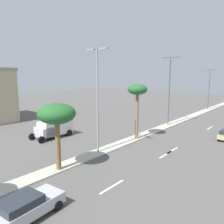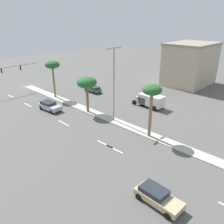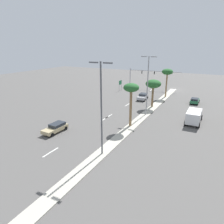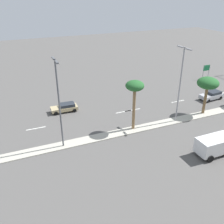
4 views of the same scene
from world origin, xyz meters
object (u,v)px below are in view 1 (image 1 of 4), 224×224
at_px(palm_tree_trailing, 57,115).
at_px(street_lamp_right, 97,94).
at_px(street_lamp_center, 169,86).
at_px(sedan_silver_mid, 26,206).
at_px(box_truck, 53,128).
at_px(street_lamp_left, 209,86).
at_px(palm_tree_inboard, 137,92).

xyz_separation_m(palm_tree_trailing, street_lamp_right, (-0.49, 5.70, 1.47)).
height_order(palm_tree_trailing, street_lamp_center, street_lamp_center).
xyz_separation_m(sedan_silver_mid, box_truck, (-13.50, 11.64, 0.49)).
bearing_deg(street_lamp_left, palm_tree_inboard, -89.05).
bearing_deg(box_truck, street_lamp_right, -3.14).
height_order(street_lamp_right, street_lamp_left, street_lamp_right).
bearing_deg(palm_tree_inboard, sedan_silver_mid, -77.21).
xyz_separation_m(palm_tree_inboard, street_lamp_right, (-0.44, -7.09, 0.29)).
distance_m(street_lamp_center, street_lamp_left, 22.03).
xyz_separation_m(palm_tree_inboard, box_truck, (-9.35, -6.60, -5.02)).
bearing_deg(street_lamp_right, box_truck, 176.86).
xyz_separation_m(palm_tree_inboard, street_lamp_center, (-0.46, 10.36, 0.36)).
bearing_deg(street_lamp_center, sedan_silver_mid, -80.85).
bearing_deg(palm_tree_trailing, box_truck, 146.68).
relative_size(palm_tree_trailing, street_lamp_left, 0.62).
bearing_deg(palm_tree_inboard, street_lamp_center, 92.57).
relative_size(palm_tree_inboard, sedan_silver_mid, 1.64).
xyz_separation_m(palm_tree_inboard, sedan_silver_mid, (4.14, -18.25, -5.51)).
xyz_separation_m(palm_tree_trailing, box_truck, (-9.41, 6.19, -3.84)).
bearing_deg(street_lamp_right, palm_tree_inboard, 86.49).
relative_size(palm_tree_trailing, street_lamp_right, 0.54).
xyz_separation_m(street_lamp_right, street_lamp_center, (-0.03, 17.45, 0.07)).
relative_size(street_lamp_center, box_truck, 2.00).
bearing_deg(street_lamp_left, palm_tree_trailing, -89.25).
height_order(street_lamp_left, box_truck, street_lamp_left).
height_order(palm_tree_trailing, sedan_silver_mid, palm_tree_trailing).
bearing_deg(palm_tree_inboard, street_lamp_right, -93.51).
bearing_deg(palm_tree_trailing, street_lamp_right, 94.91).
height_order(street_lamp_center, box_truck, street_lamp_center).
relative_size(palm_tree_trailing, box_truck, 1.06).
bearing_deg(street_lamp_center, palm_tree_trailing, -88.72).
distance_m(palm_tree_trailing, street_lamp_left, 45.17).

